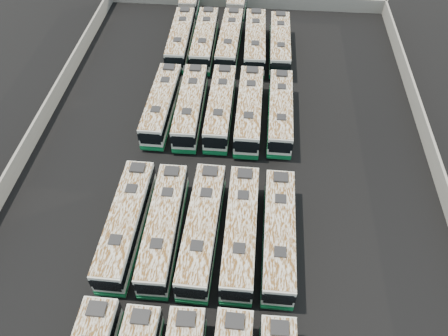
# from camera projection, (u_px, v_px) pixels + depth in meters

# --- Properties ---
(ground) EXTENTS (140.00, 140.00, 0.00)m
(ground) POSITION_uv_depth(u_px,v_px,m) (226.00, 170.00, 47.49)
(ground) COLOR black
(ground) RESTS_ON ground
(perimeter_wall) EXTENTS (45.20, 73.20, 2.20)m
(perimeter_wall) POSITION_uv_depth(u_px,v_px,m) (226.00, 163.00, 46.68)
(perimeter_wall) COLOR slate
(perimeter_wall) RESTS_ON ground
(bus_midfront_far_left) EXTENTS (2.91, 13.16, 3.70)m
(bus_midfront_far_left) POSITION_uv_depth(u_px,v_px,m) (127.00, 223.00, 40.46)
(bus_midfront_far_left) COLOR silver
(bus_midfront_far_left) RESTS_ON ground
(bus_midfront_left) EXTENTS (2.88, 13.02, 3.66)m
(bus_midfront_left) POSITION_uv_depth(u_px,v_px,m) (164.00, 227.00, 40.21)
(bus_midfront_left) COLOR silver
(bus_midfront_left) RESTS_ON ground
(bus_midfront_center) EXTENTS (3.14, 13.41, 3.76)m
(bus_midfront_center) POSITION_uv_depth(u_px,v_px,m) (202.00, 228.00, 40.04)
(bus_midfront_center) COLOR silver
(bus_midfront_center) RESTS_ON ground
(bus_midfront_right) EXTENTS (2.82, 13.24, 3.73)m
(bus_midfront_right) POSITION_uv_depth(u_px,v_px,m) (241.00, 231.00, 39.88)
(bus_midfront_right) COLOR silver
(bus_midfront_right) RESTS_ON ground
(bus_midfront_far_right) EXTENTS (2.82, 13.07, 3.68)m
(bus_midfront_far_right) POSITION_uv_depth(u_px,v_px,m) (279.00, 234.00, 39.65)
(bus_midfront_far_right) COLOR silver
(bus_midfront_far_right) RESTS_ON ground
(bus_midback_far_left) EXTENTS (2.89, 12.82, 3.60)m
(bus_midback_far_left) POSITION_uv_depth(u_px,v_px,m) (162.00, 104.00, 52.16)
(bus_midback_far_left) COLOR silver
(bus_midback_far_left) RESTS_ON ground
(bus_midback_left) EXTENTS (2.91, 13.01, 3.66)m
(bus_midback_left) POSITION_uv_depth(u_px,v_px,m) (191.00, 106.00, 51.89)
(bus_midback_left) COLOR silver
(bus_midback_left) RESTS_ON ground
(bus_midback_center) EXTENTS (2.80, 13.05, 3.68)m
(bus_midback_center) POSITION_uv_depth(u_px,v_px,m) (220.00, 107.00, 51.76)
(bus_midback_center) COLOR silver
(bus_midback_center) RESTS_ON ground
(bus_midback_right) EXTENTS (2.87, 13.36, 3.76)m
(bus_midback_right) POSITION_uv_depth(u_px,v_px,m) (249.00, 110.00, 51.38)
(bus_midback_right) COLOR silver
(bus_midback_right) RESTS_ON ground
(bus_midback_far_right) EXTENTS (2.79, 12.77, 3.59)m
(bus_midback_far_right) POSITION_uv_depth(u_px,v_px,m) (280.00, 112.00, 51.26)
(bus_midback_far_right) COLOR silver
(bus_midback_far_right) RESTS_ON ground
(bus_back_far_left) EXTENTS (3.15, 19.90, 3.60)m
(bus_back_far_left) POSITION_uv_depth(u_px,v_px,m) (184.00, 26.00, 64.28)
(bus_back_far_left) COLOR silver
(bus_back_far_left) RESTS_ON ground
(bus_back_left) EXTENTS (2.91, 13.14, 3.70)m
(bus_back_left) POSITION_uv_depth(u_px,v_px,m) (205.00, 40.00, 61.74)
(bus_back_left) COLOR silver
(bus_back_left) RESTS_ON ground
(bus_back_center) EXTENTS (3.22, 20.32, 3.68)m
(bus_back_center) POSITION_uv_depth(u_px,v_px,m) (232.00, 28.00, 63.96)
(bus_back_center) COLOR silver
(bus_back_center) RESTS_ON ground
(bus_back_right) EXTENTS (3.13, 13.36, 3.75)m
(bus_back_right) POSITION_uv_depth(u_px,v_px,m) (255.00, 42.00, 61.27)
(bus_back_right) COLOR silver
(bus_back_right) RESTS_ON ground
(bus_back_far_right) EXTENTS (2.78, 12.82, 3.61)m
(bus_back_far_right) POSITION_uv_depth(u_px,v_px,m) (280.00, 44.00, 61.13)
(bus_back_far_right) COLOR silver
(bus_back_far_right) RESTS_ON ground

